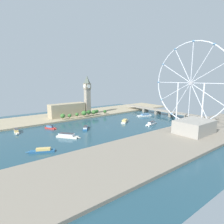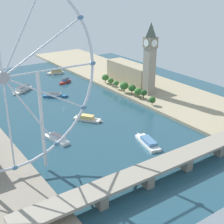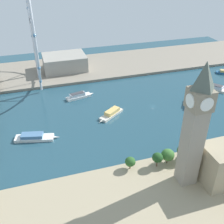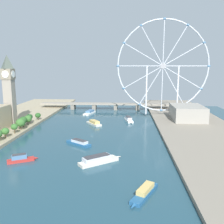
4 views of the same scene
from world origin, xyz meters
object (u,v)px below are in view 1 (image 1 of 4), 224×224
Objects in this scene: tour_boat_0 at (86,128)px; tour_boat_4 at (144,115)px; riverside_hall at (194,127)px; tour_boat_7 at (16,131)px; tour_boat_3 at (42,151)px; tour_boat_6 at (151,124)px; parliament_block at (67,110)px; ferris_wheel at (191,83)px; river_bridge at (164,112)px; clock_tower at (87,94)px; tour_boat_2 at (50,127)px; tour_boat_5 at (125,121)px; tour_boat_1 at (67,136)px.

tour_boat_0 is 0.76× the size of tour_boat_4.
tour_boat_7 is at bearing -130.53° from riverside_hall.
tour_boat_6 reaches higher than tour_boat_3.
parliament_block is 2.67× the size of tour_boat_7.
river_bridge is at bearing 148.21° from ferris_wheel.
tour_boat_3 is at bearing -109.67° from riverside_hall.
clock_tower is 0.38× the size of river_bridge.
tour_boat_0 is (92.80, -60.25, -43.82)m from clock_tower.
tour_boat_4 is (79.61, 92.06, -43.76)m from clock_tower.
clock_tower is at bearing -85.58° from tour_boat_6.
parliament_block is at bearing -158.15° from riverside_hall.
ferris_wheel is at bearing 32.49° from parliament_block.
tour_boat_6 is at bearing -78.85° from tour_boat_0.
parliament_block is 207.26m from river_bridge.
tour_boat_3 is at bearing -80.34° from river_bridge.
tour_boat_5 is at bearing 45.50° from tour_boat_2.
ferris_wheel is 207.19m from tour_boat_1.
tour_boat_1 is 147.90m from tour_boat_6.
river_bridge is 6.74× the size of tour_boat_1.
tour_boat_6 is at bearing -178.54° from riverside_hall.
clock_tower reaches higher than tour_boat_4.
tour_boat_3 is 191.33m from tour_boat_6.
parliament_block reaches higher than tour_boat_7.
parliament_block is at bearing -120.94° from river_bridge.
river_bridge is 7.82× the size of tour_boat_0.
clock_tower is 107.69m from tour_boat_5.
riverside_hall reaches higher than tour_boat_1.
tour_boat_4 reaches higher than tour_boat_0.
tour_boat_2 is (-35.75, -43.86, 0.39)m from tour_boat_0.
ferris_wheel is 4.53× the size of tour_boat_3.
tour_boat_2 reaches higher than tour_boat_6.
river_bridge reaches higher than tour_boat_2.
riverside_hall is 1.81× the size of tour_boat_5.
river_bridge is 241.13m from tour_boat_2.
tour_boat_5 is at bearing -75.57° from tour_boat_6.
riverside_hall is 0.24× the size of river_bridge.
parliament_block is 101.50m from tour_boat_0.
tour_boat_4 is 1.34× the size of tour_boat_7.
tour_boat_1 reaches higher than tour_boat_7.
tour_boat_5 is (102.73, 65.27, -13.96)m from parliament_block.
tour_boat_2 reaches higher than tour_boat_7.
clock_tower is at bearing 102.40° from tour_boat_1.
river_bridge is 9.90× the size of tour_boat_2.
riverside_hall reaches higher than tour_boat_6.
tour_boat_0 is (99.27, -15.73, -14.16)m from parliament_block.
ferris_wheel is 240.82m from tour_boat_3.
ferris_wheel is 2.58× the size of riverside_hall.
ferris_wheel reaches higher than clock_tower.
tour_boat_1 is at bearing -25.95° from tour_boat_2.
tour_boat_0 reaches higher than tour_boat_3.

